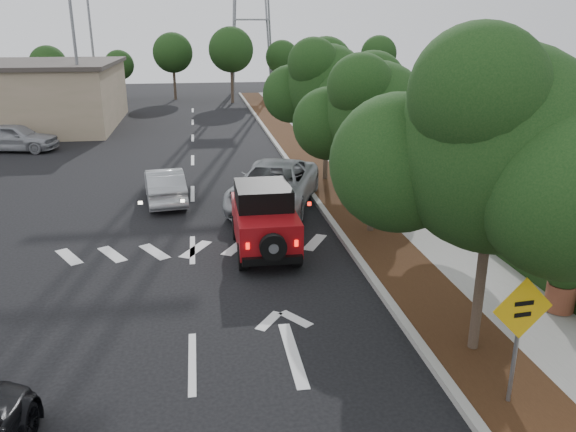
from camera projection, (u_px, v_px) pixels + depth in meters
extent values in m
plane|color=black|center=(192.00, 363.00, 10.98)|extent=(120.00, 120.00, 0.00)
cube|color=#9E9B93|center=(306.00, 187.00, 22.88)|extent=(0.20, 70.00, 0.15)
cube|color=black|center=(330.00, 186.00, 23.04)|extent=(1.80, 70.00, 0.12)
cube|color=gray|center=(375.00, 184.00, 23.33)|extent=(2.00, 70.00, 0.12)
cube|color=black|center=(408.00, 175.00, 23.43)|extent=(0.80, 70.00, 0.80)
cylinder|color=black|center=(237.00, 227.00, 17.35)|extent=(0.26, 0.75, 0.75)
cylinder|color=black|center=(283.00, 225.00, 17.56)|extent=(0.26, 0.75, 0.75)
cylinder|color=black|center=(243.00, 256.00, 15.15)|extent=(0.26, 0.75, 0.75)
cylinder|color=black|center=(296.00, 253.00, 15.36)|extent=(0.26, 0.75, 0.75)
cube|color=maroon|center=(264.00, 223.00, 16.19)|extent=(1.69, 3.46, 0.93)
cube|color=black|center=(263.00, 195.00, 16.21)|extent=(1.55, 1.90, 0.60)
cube|color=maroon|center=(260.00, 211.00, 17.44)|extent=(1.48, 0.97, 0.77)
cube|color=black|center=(273.00, 260.00, 14.64)|extent=(1.60, 0.17, 0.21)
cylinder|color=black|center=(273.00, 247.00, 14.38)|extent=(0.71, 0.21, 0.71)
cube|color=#FF190C|center=(248.00, 246.00, 14.46)|extent=(0.09, 0.04, 0.17)
cube|color=#FF190C|center=(296.00, 243.00, 14.65)|extent=(0.09, 0.04, 0.17)
imported|color=#A4A8AC|center=(274.00, 185.00, 20.40)|extent=(4.43, 6.29, 1.59)
imported|color=#A4A7AB|center=(165.00, 185.00, 21.02)|extent=(1.82, 4.01, 1.27)
imported|color=#999BA0|center=(15.00, 137.00, 29.66)|extent=(4.61, 2.59, 1.48)
cylinder|color=slate|center=(516.00, 346.00, 9.35)|extent=(0.08, 0.08, 2.14)
cube|color=#E1AC0B|center=(523.00, 309.00, 9.09)|extent=(1.10, 0.11, 1.10)
cube|color=black|center=(524.00, 304.00, 9.04)|extent=(0.35, 0.04, 0.08)
cube|color=black|center=(523.00, 315.00, 9.10)|extent=(0.31, 0.03, 0.08)
cylinder|color=brown|center=(560.00, 297.00, 12.68)|extent=(0.70, 0.70, 0.64)
sphere|color=black|center=(564.00, 272.00, 12.49)|extent=(0.80, 0.80, 0.80)
imported|color=black|center=(565.00, 269.00, 12.46)|extent=(0.73, 0.65, 0.75)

